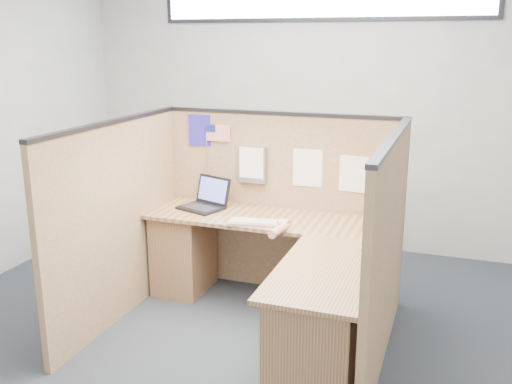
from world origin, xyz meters
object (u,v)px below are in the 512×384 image
at_px(l_desk, 274,279).
at_px(laptop, 204,200).
at_px(mouse, 284,224).
at_px(keyboard, 258,223).

height_order(l_desk, laptop, laptop).
bearing_deg(l_desk, mouse, 87.54).
xyz_separation_m(l_desk, keyboard, (-0.19, 0.19, 0.35)).
relative_size(l_desk, laptop, 4.57).
bearing_deg(mouse, l_desk, -92.46).
xyz_separation_m(laptop, keyboard, (0.59, -0.29, -0.05)).
bearing_deg(laptop, l_desk, -12.79).
relative_size(l_desk, keyboard, 4.04).
xyz_separation_m(keyboard, mouse, (0.20, 0.01, 0.00)).
bearing_deg(laptop, keyboard, -7.32).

